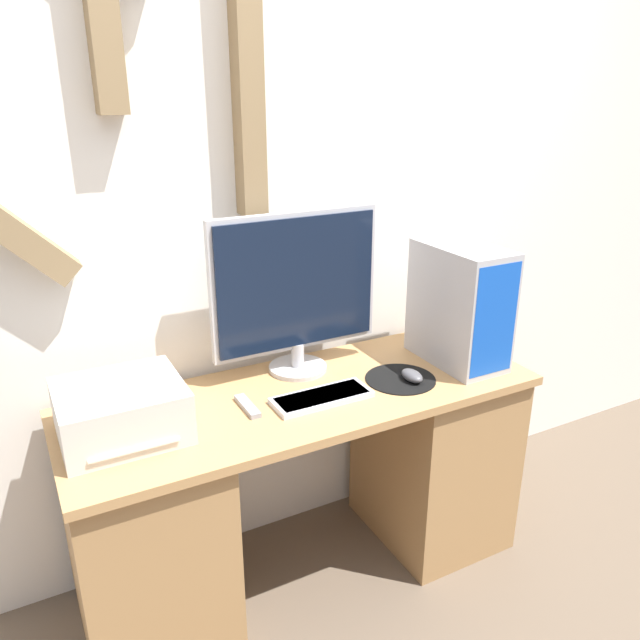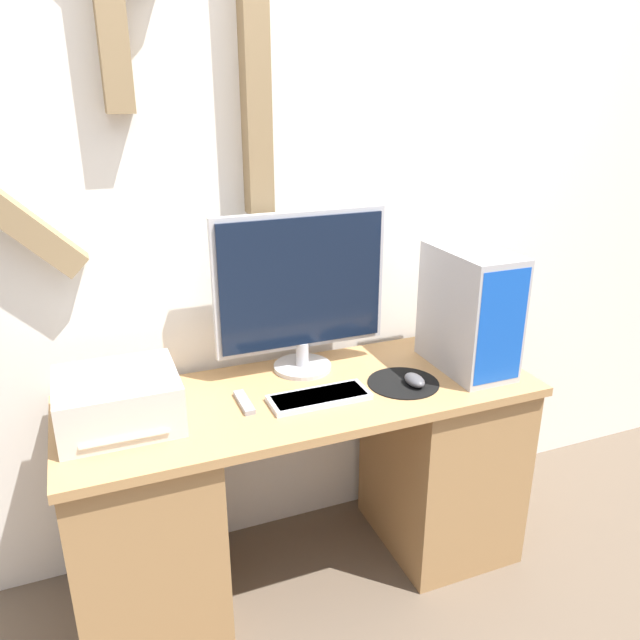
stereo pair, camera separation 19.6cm
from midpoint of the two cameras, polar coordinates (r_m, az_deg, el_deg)
The scene contains 10 objects.
ground_plane at distance 2.29m, azimuth 4.20°, elevation -26.36°, with size 12.00×12.00×0.00m, color brown.
wall_back at distance 2.14m, azimuth -2.55°, elevation 12.43°, with size 6.40×0.13×2.75m.
desk at distance 2.23m, azimuth 1.24°, elevation -14.78°, with size 1.55×0.56×0.74m.
monitor at distance 2.09m, azimuth 0.96°, elevation 2.95°, with size 0.60×0.20×0.56m.
keyboard at distance 1.99m, azimuth 2.77°, elevation -7.13°, with size 0.32×0.12×0.02m.
mousepad at distance 2.13m, azimuth 10.26°, elevation -5.74°, with size 0.24×0.24×0.00m.
mouse at distance 2.11m, azimuth 11.31°, elevation -5.48°, with size 0.06×0.09×0.04m.
computer_tower at distance 2.22m, azimuth 16.02°, elevation 0.82°, with size 0.20×0.36×0.43m.
printer at distance 1.89m, azimuth -15.16°, elevation -7.21°, with size 0.34×0.31×0.15m.
remote_control at distance 1.97m, azimuth -4.10°, elevation -7.59°, with size 0.03×0.15×0.02m.
Camera 2 is at (-0.63, -1.43, 1.68)m, focal length 35.00 mm.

